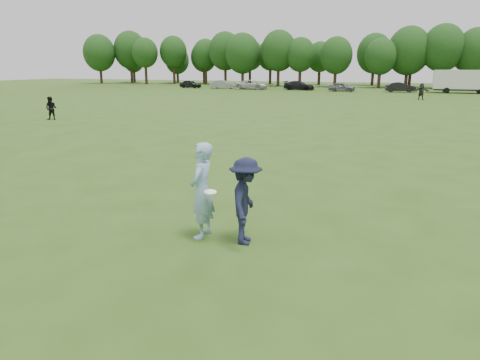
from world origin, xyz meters
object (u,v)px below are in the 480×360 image
Objects in this scene: car_f at (400,87)px; cargo_trailer at (464,80)px; car_e at (342,87)px; player_far_d at (421,91)px; car_d at (299,86)px; car_b at (223,84)px; player_far_a at (51,108)px; car_c at (252,85)px; car_a at (190,84)px; defender at (246,201)px; thrower at (202,191)px.

cargo_trailer reaches higher than car_f.
car_e is 16.75m from cargo_trailer.
player_far_d is 23.52m from car_d.
car_d reaches higher than car_b.
car_b is 0.88× the size of car_d.
car_b is at bearing 79.87° from player_far_a.
player_far_a is 44.58m from car_c.
car_c is at bearing 143.02° from player_far_d.
car_d is at bearing -84.38° from car_c.
cargo_trailer is (5.88, 15.48, 0.84)m from player_far_d.
cargo_trailer reaches higher than car_b.
car_e is at bearing 91.64° from car_f.
car_c is 31.43m from cargo_trailer.
player_far_d is at bearing -138.60° from car_e.
car_d is at bearing -179.95° from cargo_trailer.
car_a is at bearing 150.62° from player_far_d.
cargo_trailer is (31.41, 0.57, 1.03)m from car_c.
car_c is (-20.96, 60.17, -0.19)m from defender.
defender reaches higher than car_d.
player_far_d is (24.90, 29.67, 0.11)m from player_far_a.
player_far_a is 38.73m from player_far_d.
player_far_d is 0.21× the size of cargo_trailer.
defender reaches higher than car_c.
player_far_a is at bearing 176.53° from car_d.
car_f is at bearing 92.60° from player_far_d.
cargo_trailer is at bearing 164.77° from thrower.
player_far_a is at bearing -178.55° from car_b.
cargo_trailer reaches higher than player_far_a.
car_e is (-5.15, 58.91, -0.40)m from thrower.
car_d is at bearing -95.57° from car_b.
defender is 0.48× the size of car_e.
car_d is (13.22, 0.15, 0.00)m from car_b.
cargo_trailer is (16.61, 1.85, 1.11)m from car_e.
defender is 62.13m from car_d.
cargo_trailer is at bearing -21.77° from defender.
car_c is 14.86m from car_e.
car_e is 8.38m from car_f.
car_a is at bearing -157.03° from thrower.
thrower is 0.49× the size of car_f.
car_b is at bearing 82.09° from car_f.
car_b reaches higher than car_f.
player_far_d is 0.35× the size of car_c.
car_c is 1.38× the size of car_e.
thrower reaches higher than car_d.
car_a is at bearing 81.37° from car_b.
car_e is (14.80, -1.28, -0.08)m from car_c.
player_far_a reaches higher than car_b.
player_far_d is at bearing 168.43° from thrower.
defender is at bearing -99.76° from cargo_trailer.
defender is 1.00× the size of player_far_d.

